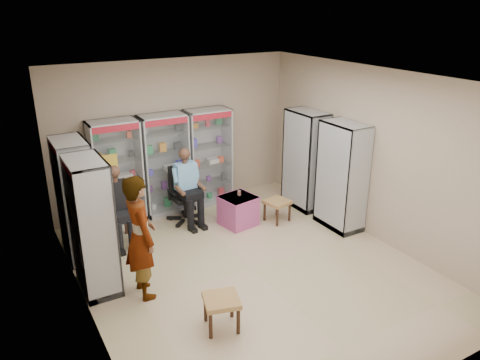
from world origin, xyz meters
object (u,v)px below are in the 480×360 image
cabinet_left_near (92,226)px  wooden_chair (117,216)px  cabinet_back_left (117,173)px  standing_man (140,237)px  cabinet_right_far (305,160)px  pink_trunk (238,211)px  woven_stool_b (222,313)px  cabinet_right_near (342,176)px  cabinet_back_right (208,157)px  office_chair (185,194)px  woven_stool_a (277,211)px  seated_shopkeeper (185,188)px  cabinet_back_mid (165,165)px  cabinet_left_far (76,200)px

cabinet_left_near → wooden_chair: size_ratio=2.13×
cabinet_back_left → standing_man: bearing=-98.9°
cabinet_right_far → pink_trunk: 1.78m
woven_stool_b → standing_man: 1.55m
cabinet_right_near → woven_stool_b: size_ratio=4.47×
cabinet_back_right → pink_trunk: 1.43m
standing_man → cabinet_right_far: bearing=-70.9°
office_chair → woven_stool_a: 1.81m
cabinet_back_left → seated_shopkeeper: 1.31m
cabinet_back_left → cabinet_right_near: bearing=-32.3°
wooden_chair → cabinet_back_right: bearing=18.8°
woven_stool_a → woven_stool_b: bearing=-136.4°
cabinet_back_right → wooden_chair: bearing=-161.2°
woven_stool_a → woven_stool_b: (-2.42, -2.30, 0.01)m
cabinet_back_mid → cabinet_right_near: bearing=-40.8°
cabinet_right_near → cabinet_left_far: size_ratio=1.00×
seated_shopkeeper → office_chair: bearing=86.1°
cabinet_left_far → seated_shopkeeper: (2.04, 0.30, -0.31)m
cabinet_right_far → cabinet_left_far: same height
cabinet_left_far → office_chair: 2.11m
cabinet_left_far → cabinet_back_mid: bearing=116.3°
pink_trunk → standing_man: standing_man is taller
cabinet_left_near → cabinet_back_mid: bearing=137.2°
cabinet_right_far → seated_shopkeeper: size_ratio=1.44×
office_chair → standing_man: size_ratio=0.60×
cabinet_back_right → cabinet_left_near: 3.48m
seated_shopkeeper → pink_trunk: (0.80, -0.61, -0.41)m
cabinet_right_far → cabinet_left_near: 4.55m
cabinet_back_right → seated_shopkeeper: 1.06m
pink_trunk → woven_stool_b: bearing=-123.6°
cabinet_left_far → cabinet_left_near: bearing=-0.0°
pink_trunk → cabinet_back_right: bearing=90.2°
woven_stool_a → cabinet_back_mid: bearing=139.0°
office_chair → woven_stool_b: office_chair is taller
cabinet_back_right → seated_shopkeeper: cabinet_back_right is taller
cabinet_back_mid → cabinet_right_near: same height
wooden_chair → woven_stool_a: bearing=-14.4°
cabinet_left_near → standing_man: bearing=47.0°
cabinet_back_left → cabinet_left_far: size_ratio=1.00×
cabinet_back_right → woven_stool_a: bearing=-63.3°
wooden_chair → cabinet_right_near: bearing=-21.6°
cabinet_right_far → cabinet_right_near: 1.10m
wooden_chair → woven_stool_b: 3.09m
cabinet_right_near → cabinet_left_far: bearing=73.7°
wooden_chair → woven_stool_a: 3.00m
cabinet_right_near → standing_man: (-3.93, -0.30, -0.08)m
seated_shopkeeper → cabinet_left_far: bearing=-175.5°
cabinet_left_far → woven_stool_b: (1.15, -2.84, -0.78)m
cabinet_back_right → office_chair: bearing=-143.9°
cabinet_right_far → wooden_chair: 3.84m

